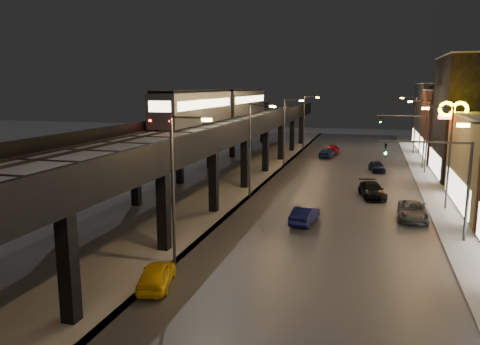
# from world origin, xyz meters

# --- Properties ---
(road_surface) EXTENTS (17.00, 120.00, 0.06)m
(road_surface) POSITION_xyz_m (7.50, 35.00, 0.03)
(road_surface) COLOR #46474D
(road_surface) RESTS_ON ground
(sidewalk_right) EXTENTS (4.00, 120.00, 0.14)m
(sidewalk_right) POSITION_xyz_m (17.50, 35.00, 0.07)
(sidewalk_right) COLOR #9FA1A8
(sidewalk_right) RESTS_ON ground
(under_viaduct_pavement) EXTENTS (11.00, 120.00, 0.06)m
(under_viaduct_pavement) POSITION_xyz_m (-6.00, 35.00, 0.03)
(under_viaduct_pavement) COLOR #9FA1A8
(under_viaduct_pavement) RESTS_ON ground
(elevated_viaduct) EXTENTS (9.00, 100.00, 6.30)m
(elevated_viaduct) POSITION_xyz_m (-6.00, 31.84, 5.62)
(elevated_viaduct) COLOR black
(elevated_viaduct) RESTS_ON ground
(viaduct_trackbed) EXTENTS (8.40, 100.00, 0.32)m
(viaduct_trackbed) POSITION_xyz_m (-6.01, 31.97, 6.39)
(viaduct_trackbed) COLOR #B2B7C1
(viaduct_trackbed) RESTS_ON elevated_viaduct
(viaduct_parapet_streetside) EXTENTS (0.30, 100.00, 1.10)m
(viaduct_parapet_streetside) POSITION_xyz_m (-1.65, 32.00, 6.85)
(viaduct_parapet_streetside) COLOR black
(viaduct_parapet_streetside) RESTS_ON elevated_viaduct
(viaduct_parapet_far) EXTENTS (0.30, 100.00, 1.10)m
(viaduct_parapet_far) POSITION_xyz_m (-10.35, 32.00, 6.85)
(viaduct_parapet_far) COLOR black
(viaduct_parapet_far) RESTS_ON elevated_viaduct
(building_e) EXTENTS (12.20, 12.20, 10.16)m
(building_e) POSITION_xyz_m (23.99, 62.00, 5.08)
(building_e) COLOR maroon
(building_e) RESTS_ON ground
(building_f) EXTENTS (12.20, 16.20, 11.16)m
(building_f) POSITION_xyz_m (23.99, 76.00, 5.58)
(building_f) COLOR #2C2D32
(building_f) RESTS_ON ground
(streetlight_left_1) EXTENTS (2.57, 0.28, 9.00)m
(streetlight_left_1) POSITION_xyz_m (-0.43, 13.00, 5.24)
(streetlight_left_1) COLOR #38383A
(streetlight_left_1) RESTS_ON ground
(streetlight_left_2) EXTENTS (2.57, 0.28, 9.00)m
(streetlight_left_2) POSITION_xyz_m (-0.43, 31.00, 5.24)
(streetlight_left_2) COLOR #38383A
(streetlight_left_2) RESTS_ON ground
(streetlight_right_2) EXTENTS (2.56, 0.28, 9.00)m
(streetlight_right_2) POSITION_xyz_m (16.73, 31.00, 5.24)
(streetlight_right_2) COLOR #38383A
(streetlight_right_2) RESTS_ON ground
(streetlight_left_3) EXTENTS (2.57, 0.28, 9.00)m
(streetlight_left_3) POSITION_xyz_m (-0.43, 49.00, 5.24)
(streetlight_left_3) COLOR #38383A
(streetlight_left_3) RESTS_ON ground
(streetlight_right_3) EXTENTS (2.56, 0.28, 9.00)m
(streetlight_right_3) POSITION_xyz_m (16.73, 49.00, 5.24)
(streetlight_right_3) COLOR #38383A
(streetlight_right_3) RESTS_ON ground
(streetlight_left_4) EXTENTS (2.57, 0.28, 9.00)m
(streetlight_left_4) POSITION_xyz_m (-0.43, 67.00, 5.24)
(streetlight_left_4) COLOR #38383A
(streetlight_left_4) RESTS_ON ground
(streetlight_right_4) EXTENTS (2.56, 0.28, 9.00)m
(streetlight_right_4) POSITION_xyz_m (16.73, 67.00, 5.24)
(streetlight_right_4) COLOR #38383A
(streetlight_right_4) RESTS_ON ground
(traffic_light_rig_a) EXTENTS (6.10, 0.34, 7.00)m
(traffic_light_rig_a) POSITION_xyz_m (15.84, 22.00, 4.50)
(traffic_light_rig_a) COLOR #38383A
(traffic_light_rig_a) RESTS_ON ground
(traffic_light_rig_b) EXTENTS (6.10, 0.34, 7.00)m
(traffic_light_rig_b) POSITION_xyz_m (15.84, 52.00, 4.50)
(traffic_light_rig_b) COLOR #38383A
(traffic_light_rig_b) RESTS_ON ground
(subway_train) EXTENTS (3.02, 37.00, 3.61)m
(subway_train) POSITION_xyz_m (-8.50, 46.29, 8.41)
(subway_train) COLOR gray
(subway_train) RESTS_ON viaduct_trackbed
(car_taxi) EXTENTS (2.50, 4.22, 1.35)m
(car_taxi) POSITION_xyz_m (-0.20, 9.47, 0.67)
(car_taxi) COLOR yellow
(car_taxi) RESTS_ON ground
(car_near_white) EXTENTS (1.96, 4.29, 1.36)m
(car_near_white) POSITION_xyz_m (5.78, 23.36, 0.68)
(car_near_white) COLOR #0E1247
(car_near_white) RESTS_ON ground
(car_mid_dark) EXTENTS (2.05, 4.88, 1.41)m
(car_mid_dark) POSITION_xyz_m (4.49, 63.37, 0.70)
(car_mid_dark) COLOR maroon
(car_mid_dark) RESTS_ON ground
(car_far_white) EXTENTS (2.36, 4.59, 1.50)m
(car_far_white) POSITION_xyz_m (4.09, 58.87, 0.75)
(car_far_white) COLOR #112350
(car_far_white) RESTS_ON ground
(car_onc_dark) EXTENTS (2.51, 5.12, 1.40)m
(car_onc_dark) POSITION_xyz_m (14.02, 26.90, 0.70)
(car_onc_dark) COLOR #51535A
(car_onc_dark) RESTS_ON ground
(car_onc_white) EXTENTS (3.05, 5.31, 1.45)m
(car_onc_white) POSITION_xyz_m (10.80, 33.77, 0.72)
(car_onc_white) COLOR black
(car_onc_white) RESTS_ON ground
(car_onc_red) EXTENTS (2.36, 4.15, 1.33)m
(car_onc_red) POSITION_xyz_m (11.31, 48.43, 0.67)
(car_onc_red) COLOR black
(car_onc_red) RESTS_ON ground
(sign_mcdonalds) EXTENTS (2.74, 0.53, 9.21)m
(sign_mcdonalds) POSITION_xyz_m (18.00, 37.60, 7.38)
(sign_mcdonalds) COLOR #38383A
(sign_mcdonalds) RESTS_ON ground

